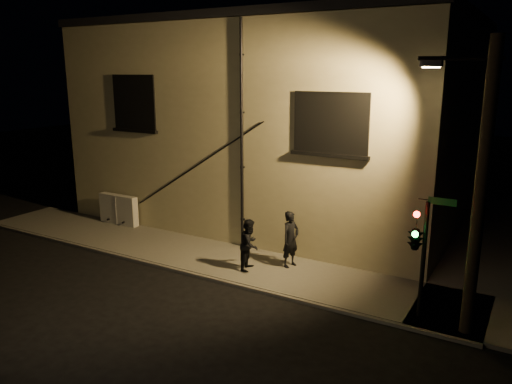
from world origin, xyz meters
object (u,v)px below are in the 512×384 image
Objects in this scene: utility_cabinet at (119,209)px; traffic_signal at (416,237)px; pedestrian_b at (250,244)px; streetlamp_pole at (477,186)px; pedestrian_a at (291,239)px.

utility_cabinet is 13.37m from traffic_signal.
utility_cabinet is 0.58× the size of traffic_signal.
streetlamp_pole is at bearing -106.00° from pedestrian_b.
streetlamp_pole reaches higher than utility_cabinet.
streetlamp_pole is (14.45, -2.26, 3.18)m from utility_cabinet.
traffic_signal is (5.51, -0.64, 1.39)m from pedestrian_b.
utility_cabinet is at bearing 102.53° from pedestrian_a.
streetlamp_pole is at bearing -8.89° from utility_cabinet.
pedestrian_a reaches higher than pedestrian_b.
traffic_signal is (13.10, -2.17, 1.62)m from utility_cabinet.
streetlamp_pole is at bearing -3.68° from traffic_signal.
pedestrian_a reaches higher than utility_cabinet.
utility_cabinet is at bearing 170.58° from traffic_signal.
traffic_signal is at bearing -9.42° from utility_cabinet.
pedestrian_b is 0.23× the size of streetlamp_pole.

